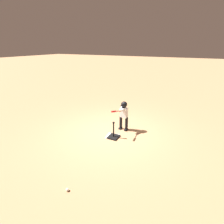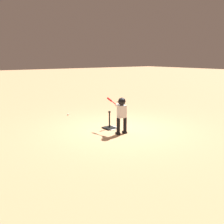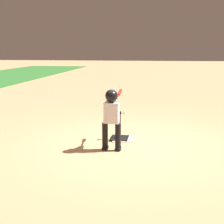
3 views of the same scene
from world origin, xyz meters
name	(u,v)px [view 2 (image 2 of 3)]	position (x,y,z in m)	size (l,w,h in m)	color
ground_plane	(121,129)	(0.00, 0.00, 0.00)	(90.00, 90.00, 0.00)	#AD7F56
home_plate	(111,128)	(0.25, 0.22, 0.01)	(0.44, 0.44, 0.02)	white
batting_tee	(109,126)	(0.28, 0.28, 0.08)	(0.42, 0.38, 0.62)	black
batter_child	(121,111)	(-0.45, 0.34, 0.75)	(1.00, 0.38, 1.18)	black
baseball	(68,114)	(3.04, 0.47, 0.04)	(0.07, 0.07, 0.07)	white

